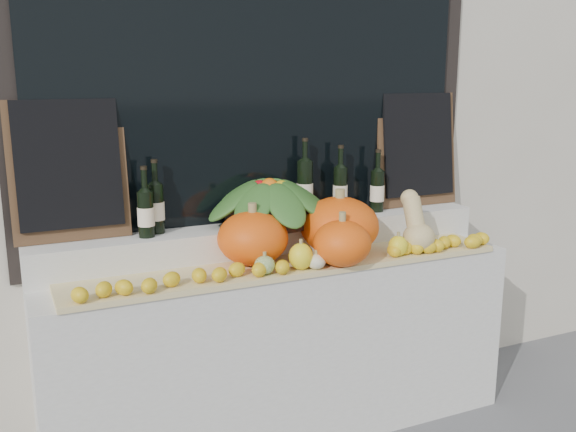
{
  "coord_description": "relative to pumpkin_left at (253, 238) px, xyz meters",
  "views": [
    {
      "loc": [
        -1.2,
        -1.18,
        1.77
      ],
      "look_at": [
        0.0,
        1.45,
        1.12
      ],
      "focal_mm": 40.0,
      "sensor_mm": 36.0,
      "label": 1
    }
  ],
  "objects": [
    {
      "name": "butternut_squash",
      "position": [
        0.82,
        -0.12,
        -0.0
      ],
      "size": [
        0.16,
        0.21,
        0.3
      ],
      "color": "#D2B97B",
      "rests_on": "straw_bedding"
    },
    {
      "name": "rear_tier",
      "position": [
        0.17,
        0.21,
        -0.07
      ],
      "size": [
        2.3,
        0.25,
        0.16
      ],
      "primitive_type": "cube",
      "color": "silver",
      "rests_on": "display_sill"
    },
    {
      "name": "pumpkin_center",
      "position": [
        0.36,
        -0.19,
        -0.02
      ],
      "size": [
        0.27,
        0.27,
        0.21
      ],
      "primitive_type": "ellipsoid",
      "rotation": [
        0.0,
        0.0,
        -0.02
      ],
      "color": "#FB5A0D",
      "rests_on": "straw_bedding"
    },
    {
      "name": "wine_bottle_far_left",
      "position": [
        -0.44,
        0.18,
        0.12
      ],
      "size": [
        0.08,
        0.08,
        0.32
      ],
      "color": "black",
      "rests_on": "rear_tier"
    },
    {
      "name": "wine_bottle_far_right",
      "position": [
        0.8,
        0.21,
        0.13
      ],
      "size": [
        0.08,
        0.08,
        0.33
      ],
      "color": "black",
      "rests_on": "rear_tier"
    },
    {
      "name": "produce_bowl",
      "position": [
        0.17,
        0.19,
        0.12
      ],
      "size": [
        0.67,
        0.67,
        0.24
      ],
      "color": "black",
      "rests_on": "rear_tier"
    },
    {
      "name": "display_sill",
      "position": [
        0.17,
        0.06,
        -0.59
      ],
      "size": [
        2.3,
        0.55,
        0.88
      ],
      "primitive_type": "cube",
      "color": "silver",
      "rests_on": "ground"
    },
    {
      "name": "decorative_gourds",
      "position": [
        0.33,
        -0.17,
        -0.07
      ],
      "size": [
        0.79,
        0.12,
        0.14
      ],
      "color": "#316B20",
      "rests_on": "straw_bedding"
    },
    {
      "name": "wine_bottle_near_left",
      "position": [
        -0.38,
        0.23,
        0.13
      ],
      "size": [
        0.08,
        0.08,
        0.34
      ],
      "color": "black",
      "rests_on": "rear_tier"
    },
    {
      "name": "pumpkin_right",
      "position": [
        0.44,
        -0.02,
        0.02
      ],
      "size": [
        0.44,
        0.44,
        0.28
      ],
      "primitive_type": "ellipsoid",
      "rotation": [
        0.0,
        0.0,
        -0.15
      ],
      "color": "#FB5A0D",
      "rests_on": "straw_bedding"
    },
    {
      "name": "chalkboard_left",
      "position": [
        -0.75,
        0.27,
        0.33
      ],
      "size": [
        0.5,
        0.11,
        0.62
      ],
      "rotation": [
        -0.13,
        0.0,
        0.0
      ],
      "color": "#4C331E",
      "rests_on": "rear_tier"
    },
    {
      "name": "pumpkin_left",
      "position": [
        0.0,
        0.0,
        0.0
      ],
      "size": [
        0.33,
        0.33,
        0.25
      ],
      "primitive_type": "ellipsoid",
      "rotation": [
        0.0,
        0.0,
        0.0
      ],
      "color": "#FB5A0D",
      "rests_on": "straw_bedding"
    },
    {
      "name": "wine_bottle_tall",
      "position": [
        0.38,
        0.23,
        0.16
      ],
      "size": [
        0.08,
        0.08,
        0.41
      ],
      "color": "black",
      "rests_on": "rear_tier"
    },
    {
      "name": "wine_bottle_near_right",
      "position": [
        0.58,
        0.22,
        0.14
      ],
      "size": [
        0.08,
        0.08,
        0.36
      ],
      "color": "black",
      "rests_on": "rear_tier"
    },
    {
      "name": "chalkboard_right",
      "position": [
        1.09,
        0.27,
        0.33
      ],
      "size": [
        0.5,
        0.11,
        0.62
      ],
      "rotation": [
        -0.13,
        0.0,
        0.0
      ],
      "color": "#4C331E",
      "rests_on": "rear_tier"
    },
    {
      "name": "straw_bedding",
      "position": [
        0.17,
        -0.07,
        -0.14
      ],
      "size": [
        2.1,
        0.32,
        0.02
      ],
      "primitive_type": "cube",
      "color": "tan",
      "rests_on": "display_sill"
    },
    {
      "name": "lemon_heap",
      "position": [
        0.17,
        -0.18,
        -0.09
      ],
      "size": [
        2.2,
        0.16,
        0.06
      ],
      "primitive_type": null,
      "color": "gold",
      "rests_on": "straw_bedding"
    }
  ]
}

